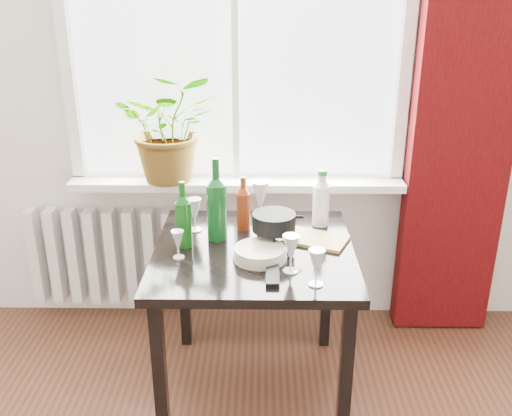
{
  "coord_description": "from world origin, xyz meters",
  "views": [
    {
      "loc": [
        0.14,
        -0.65,
        1.81
      ],
      "look_at": [
        0.11,
        1.55,
        0.93
      ],
      "focal_mm": 40.0,
      "sensor_mm": 36.0,
      "label": 1
    }
  ],
  "objects_px": {
    "wine_bottle_left": "(183,214)",
    "tv_remote": "(273,275)",
    "table": "(254,267)",
    "potted_plant": "(171,127)",
    "wine_bottle_right": "(217,199)",
    "wineglass_front_left": "(178,244)",
    "wineglass_back_center": "(260,200)",
    "cleaning_bottle": "(321,198)",
    "radiator": "(103,256)",
    "wineglass_far_right": "(316,267)",
    "cutting_board": "(316,239)",
    "bottle_amber": "(243,203)",
    "wineglass_back_left": "(195,215)",
    "wineglass_front_right": "(291,254)",
    "plate_stack": "(260,253)",
    "fondue_pot": "(274,229)"
  },
  "relations": [
    {
      "from": "wineglass_back_center",
      "to": "radiator",
      "type": "bearing_deg",
      "value": 159.94
    },
    {
      "from": "wineglass_back_center",
      "to": "wineglass_front_left",
      "type": "relative_size",
      "value": 1.61
    },
    {
      "from": "wine_bottle_left",
      "to": "wineglass_back_center",
      "type": "height_order",
      "value": "wine_bottle_left"
    },
    {
      "from": "bottle_amber",
      "to": "tv_remote",
      "type": "xyz_separation_m",
      "value": [
        0.13,
        -0.45,
        -0.12
      ]
    },
    {
      "from": "potted_plant",
      "to": "wineglass_front_left",
      "type": "relative_size",
      "value": 4.47
    },
    {
      "from": "wineglass_front_left",
      "to": "wine_bottle_left",
      "type": "bearing_deg",
      "value": 85.59
    },
    {
      "from": "wine_bottle_right",
      "to": "cutting_board",
      "type": "relative_size",
      "value": 1.41
    },
    {
      "from": "potted_plant",
      "to": "tv_remote",
      "type": "xyz_separation_m",
      "value": [
        0.5,
        -0.84,
        -0.37
      ]
    },
    {
      "from": "wine_bottle_right",
      "to": "wineglass_front_left",
      "type": "distance_m",
      "value": 0.27
    },
    {
      "from": "wineglass_front_left",
      "to": "plate_stack",
      "type": "bearing_deg",
      "value": -0.25
    },
    {
      "from": "radiator",
      "to": "wine_bottle_right",
      "type": "height_order",
      "value": "wine_bottle_right"
    },
    {
      "from": "cleaning_bottle",
      "to": "wineglass_far_right",
      "type": "height_order",
      "value": "cleaning_bottle"
    },
    {
      "from": "wineglass_far_right",
      "to": "cutting_board",
      "type": "distance_m",
      "value": 0.4
    },
    {
      "from": "fondue_pot",
      "to": "tv_remote",
      "type": "relative_size",
      "value": 1.2
    },
    {
      "from": "radiator",
      "to": "bottle_amber",
      "type": "height_order",
      "value": "bottle_amber"
    },
    {
      "from": "potted_plant",
      "to": "wineglass_front_right",
      "type": "relative_size",
      "value": 3.48
    },
    {
      "from": "wineglass_front_right",
      "to": "plate_stack",
      "type": "xyz_separation_m",
      "value": [
        -0.12,
        0.11,
        -0.06
      ]
    },
    {
      "from": "wineglass_far_right",
      "to": "fondue_pot",
      "type": "height_order",
      "value": "wineglass_far_right"
    },
    {
      "from": "potted_plant",
      "to": "wineglass_far_right",
      "type": "xyz_separation_m",
      "value": [
        0.66,
        -0.9,
        -0.31
      ]
    },
    {
      "from": "potted_plant",
      "to": "bottle_amber",
      "type": "bearing_deg",
      "value": -46.06
    },
    {
      "from": "table",
      "to": "wineglass_back_center",
      "type": "relative_size",
      "value": 4.27
    },
    {
      "from": "wine_bottle_left",
      "to": "cleaning_bottle",
      "type": "bearing_deg",
      "value": 21.25
    },
    {
      "from": "wineglass_front_left",
      "to": "cutting_board",
      "type": "relative_size",
      "value": 0.46
    },
    {
      "from": "wine_bottle_left",
      "to": "cleaning_bottle",
      "type": "height_order",
      "value": "wine_bottle_left"
    },
    {
      "from": "wineglass_front_right",
      "to": "plate_stack",
      "type": "distance_m",
      "value": 0.17
    },
    {
      "from": "wineglass_back_left",
      "to": "bottle_amber",
      "type": "bearing_deg",
      "value": 5.08
    },
    {
      "from": "radiator",
      "to": "tv_remote",
      "type": "bearing_deg",
      "value": -43.62
    },
    {
      "from": "wineglass_front_right",
      "to": "wineglass_front_left",
      "type": "height_order",
      "value": "wineglass_front_right"
    },
    {
      "from": "wineglass_back_center",
      "to": "wineglass_back_left",
      "type": "xyz_separation_m",
      "value": [
        -0.3,
        -0.13,
        -0.02
      ]
    },
    {
      "from": "wine_bottle_left",
      "to": "wineglass_front_right",
      "type": "height_order",
      "value": "wine_bottle_left"
    },
    {
      "from": "wine_bottle_right",
      "to": "bottle_amber",
      "type": "xyz_separation_m",
      "value": [
        0.11,
        0.1,
        -0.06
      ]
    },
    {
      "from": "table",
      "to": "tv_remote",
      "type": "height_order",
      "value": "tv_remote"
    },
    {
      "from": "wine_bottle_left",
      "to": "tv_remote",
      "type": "height_order",
      "value": "wine_bottle_left"
    },
    {
      "from": "wineglass_back_left",
      "to": "table",
      "type": "bearing_deg",
      "value": -33.67
    },
    {
      "from": "table",
      "to": "potted_plant",
      "type": "relative_size",
      "value": 1.54
    },
    {
      "from": "wine_bottle_left",
      "to": "tv_remote",
      "type": "bearing_deg",
      "value": -36.17
    },
    {
      "from": "wineglass_front_right",
      "to": "wineglass_front_left",
      "type": "relative_size",
      "value": 1.29
    },
    {
      "from": "wineglass_front_left",
      "to": "bottle_amber",
      "type": "bearing_deg",
      "value": 49.17
    },
    {
      "from": "wine_bottle_left",
      "to": "wineglass_front_right",
      "type": "distance_m",
      "value": 0.51
    },
    {
      "from": "radiator",
      "to": "wineglass_far_right",
      "type": "height_order",
      "value": "wineglass_far_right"
    },
    {
      "from": "cleaning_bottle",
      "to": "radiator",
      "type": "bearing_deg",
      "value": 162.13
    },
    {
      "from": "bottle_amber",
      "to": "wineglass_back_left",
      "type": "distance_m",
      "value": 0.23
    },
    {
      "from": "potted_plant",
      "to": "cleaning_bottle",
      "type": "xyz_separation_m",
      "value": [
        0.73,
        -0.33,
        -0.25
      ]
    },
    {
      "from": "cleaning_bottle",
      "to": "cutting_board",
      "type": "xyz_separation_m",
      "value": [
        -0.04,
        -0.18,
        -0.13
      ]
    },
    {
      "from": "cleaning_bottle",
      "to": "tv_remote",
      "type": "relative_size",
      "value": 1.5
    },
    {
      "from": "wine_bottle_right",
      "to": "wineglass_back_center",
      "type": "relative_size",
      "value": 1.9
    },
    {
      "from": "table",
      "to": "bottle_amber",
      "type": "relative_size",
      "value": 3.31
    },
    {
      "from": "table",
      "to": "tv_remote",
      "type": "relative_size",
      "value": 4.78
    },
    {
      "from": "wine_bottle_right",
      "to": "cutting_board",
      "type": "bearing_deg",
      "value": -2.55
    },
    {
      "from": "wine_bottle_right",
      "to": "bottle_amber",
      "type": "distance_m",
      "value": 0.16
    }
  ]
}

